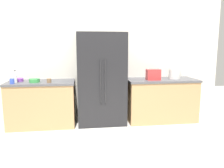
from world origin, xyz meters
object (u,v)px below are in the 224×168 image
at_px(toaster, 153,75).
at_px(bowl_b, 34,80).
at_px(rice_cooker, 175,72).
at_px(cup_b, 159,76).
at_px(bowl_a, 19,80).
at_px(refrigerator, 101,79).
at_px(cup_c, 12,81).
at_px(cup_a, 49,81).
at_px(bottle_a, 15,78).

xyz_separation_m(toaster, bowl_b, (-2.31, 0.02, -0.07)).
bearing_deg(rice_cooker, cup_b, 168.71).
relative_size(toaster, bowl_b, 1.40).
relative_size(toaster, bowl_a, 1.52).
distance_m(refrigerator, cup_c, 1.65).
relative_size(rice_cooker, cup_c, 3.26).
height_order(refrigerator, rice_cooker, refrigerator).
relative_size(refrigerator, toaster, 6.64).
bearing_deg(toaster, bowl_a, 176.19).
bearing_deg(cup_b, rice_cooker, -11.29).
xyz_separation_m(cup_b, cup_c, (-2.86, -0.29, 0.00)).
distance_m(rice_cooker, cup_b, 0.35).
bearing_deg(cup_a, bowl_a, 157.84).
bearing_deg(toaster, refrigerator, 174.06).
height_order(cup_a, cup_c, cup_c).
height_order(rice_cooker, cup_b, rice_cooker).
height_order(cup_a, cup_b, cup_b).
relative_size(refrigerator, bowl_a, 10.10).
height_order(cup_b, cup_c, cup_c).
relative_size(cup_b, bowl_a, 0.50).
bearing_deg(cup_b, bottle_a, -176.37).
relative_size(cup_a, cup_c, 0.87).
relative_size(toaster, rice_cooker, 0.88).
bearing_deg(bottle_a, cup_c, -103.97).
height_order(toaster, rice_cooker, rice_cooker).
bearing_deg(cup_a, toaster, 2.01).
distance_m(cup_b, bowl_b, 2.49).
bearing_deg(cup_a, cup_c, -177.36).
relative_size(rice_cooker, bowl_a, 1.74).
bearing_deg(cup_c, cup_b, 5.84).
height_order(cup_a, bowl_b, cup_a).
xyz_separation_m(bottle_a, cup_a, (0.62, -0.08, -0.05)).
distance_m(bottle_a, bowl_b, 0.34).
relative_size(bottle_a, bowl_a, 1.30).
bearing_deg(cup_c, cup_a, 2.64).
relative_size(bottle_a, bowl_b, 1.19).
xyz_separation_m(rice_cooker, cup_b, (-0.32, 0.06, -0.11)).
bearing_deg(rice_cooker, cup_c, -175.90).
xyz_separation_m(bottle_a, bowl_a, (0.01, 0.16, -0.06)).
height_order(rice_cooker, cup_a, rice_cooker).
height_order(refrigerator, bowl_a, refrigerator).
height_order(refrigerator, cup_c, refrigerator).
relative_size(bottle_a, cup_b, 2.58).
xyz_separation_m(rice_cooker, bowl_a, (-3.14, 0.05, -0.12)).
bearing_deg(bowl_a, bottle_a, -94.79).
xyz_separation_m(cup_a, bowl_b, (-0.28, 0.09, -0.00)).
relative_size(bottle_a, cup_a, 2.79).
xyz_separation_m(toaster, cup_c, (-2.68, -0.10, -0.06)).
distance_m(cup_a, cup_b, 2.22).
height_order(toaster, bowl_a, toaster).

